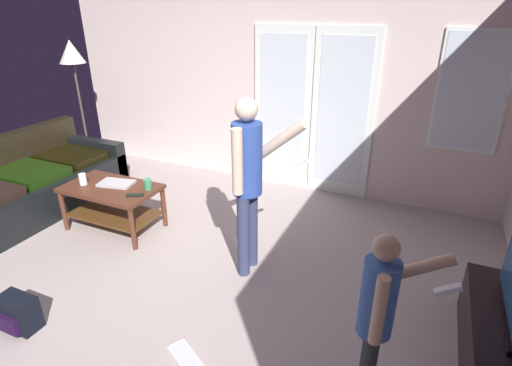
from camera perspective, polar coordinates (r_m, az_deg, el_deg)
ground_plane at (r=3.70m, az=-13.69°, el=-13.62°), size 5.84×4.97×0.02m
wall_back_with_doors at (r=5.09m, az=2.76°, el=15.10°), size 5.84×0.09×2.93m
leather_couch at (r=5.33m, az=-29.84°, el=-0.42°), size 1.00×2.13×0.82m
coffee_table at (r=4.45m, az=-19.87°, el=-2.04°), size 0.99×0.57×0.49m
tv_stand at (r=3.11m, az=31.74°, el=-20.67°), size 0.41×1.44×0.40m
person_adult at (r=3.27m, az=-1.08°, el=1.33°), size 0.60×0.43×1.58m
person_child at (r=2.33m, az=17.11°, el=-17.26°), size 0.49×0.38×1.19m
floor_lamp at (r=6.08m, az=-24.82°, el=15.82°), size 0.33×0.33×1.79m
backpack at (r=3.56m, az=-30.91°, el=-15.72°), size 0.29×0.20×0.27m
loose_keyboard at (r=2.97m, az=-9.42°, el=-24.15°), size 0.45×0.33×0.02m
laptop_closed at (r=4.43m, az=-19.37°, el=-0.04°), size 0.39×0.28×0.02m
cup_near_edge at (r=4.53m, az=-23.57°, el=0.51°), size 0.08×0.08×0.12m
cup_by_laptop at (r=4.20m, az=-15.25°, el=-0.17°), size 0.08×0.08×0.11m
tv_remote_black at (r=4.10m, az=-16.95°, el=-1.67°), size 0.17×0.12×0.02m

